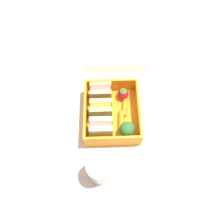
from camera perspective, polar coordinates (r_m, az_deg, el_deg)
The scene contains 13 objects.
ground_plane at distance 60.74cm, azimuth 0.00°, elevation -1.54°, with size 120.00×120.00×2.00cm, color beige.
bento_tray at distance 59.29cm, azimuth 0.00°, elevation -0.89°, with size 16.79×14.28×1.20cm, color orange.
bento_rim at distance 56.74cm, azimuth 0.00°, elevation 0.32°, with size 16.79×14.28×4.46cm.
sandwich_left at distance 54.14cm, azimuth -2.82°, elevation -4.19°, with size 3.73×5.62×5.72cm.
sandwich_center_left at distance 56.21cm, azimuth -2.86°, elevation 0.53°, with size 3.73×5.62×5.72cm.
sandwich_center at distance 58.62cm, azimuth -2.90°, elevation 4.90°, with size 3.73×5.62×5.72cm.
broccoli_floret at distance 54.14cm, azimuth 3.98°, elevation -4.50°, with size 3.79×3.79×4.81cm.
carrot_stick_far_left at distance 57.23cm, azimuth 2.50°, elevation -2.17°, with size 1.56×1.56×5.02cm, color orange.
carrot_stick_left at distance 59.03cm, azimuth 3.34°, elevation 1.15°, with size 1.31×1.31×4.82cm, color orange.
strawberry_far_left at distance 59.93cm, azimuth 2.90°, elevation 4.77°, with size 3.11×3.11×3.71cm.
chopstick_pair at distance 67.89cm, azimuth 0.91°, elevation 11.34°, with size 2.17×19.31×0.70cm.
drinking_glass at distance 51.20cm, azimuth -3.15°, elevation -14.72°, with size 5.81×5.81×8.23cm, color silver.
folded_napkin at distance 62.52cm, azimuth 17.79°, elevation -1.23°, with size 12.85×10.62×0.40cm, color silver.
Camera 1 is at (-25.26, 0.76, 54.23)cm, focal length 35.00 mm.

